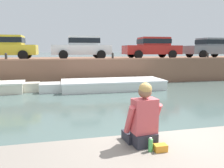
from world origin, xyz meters
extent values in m
plane|color=#4C605B|center=(0.00, 5.21, 0.00)|extent=(400.00, 400.00, 0.00)
cube|color=brown|center=(0.00, 13.42, 0.81)|extent=(60.00, 6.00, 1.62)
cube|color=#9F6C52|center=(0.00, 10.54, 1.66)|extent=(60.00, 0.24, 0.08)
cube|color=silver|center=(-3.47, 8.99, 0.24)|extent=(0.89, 0.83, 0.48)
cube|color=white|center=(0.98, 8.65, 0.24)|extent=(5.74, 2.14, 0.47)
cube|color=white|center=(-2.46, 8.67, 0.24)|extent=(1.15, 1.17, 0.47)
cube|color=white|center=(0.98, 8.65, 0.51)|extent=(5.80, 2.20, 0.08)
cube|color=brown|center=(1.41, 8.65, 0.41)|extent=(0.25, 1.90, 0.06)
cube|color=yellow|center=(-5.43, 12.02, 2.24)|extent=(4.05, 1.79, 0.64)
cube|color=yellow|center=(-5.27, 12.02, 2.86)|extent=(2.03, 1.57, 0.60)
cube|color=black|center=(-5.27, 12.02, 2.86)|extent=(2.11, 1.60, 0.33)
cylinder|color=black|center=(-4.17, 11.12, 1.92)|extent=(0.60, 0.18, 0.60)
cylinder|color=black|center=(-4.18, 12.93, 1.92)|extent=(0.60, 0.18, 0.60)
cube|color=white|center=(-0.49, 12.02, 2.24)|extent=(4.02, 1.74, 0.64)
cube|color=white|center=(-0.33, 12.02, 2.86)|extent=(2.02, 1.52, 0.60)
cube|color=black|center=(-0.33, 12.02, 2.86)|extent=(2.10, 1.55, 0.33)
cylinder|color=black|center=(-1.73, 11.14, 1.92)|extent=(0.60, 0.18, 0.60)
cylinder|color=black|center=(-1.74, 12.89, 1.92)|extent=(0.60, 0.18, 0.60)
cylinder|color=black|center=(0.76, 11.15, 1.92)|extent=(0.60, 0.18, 0.60)
cylinder|color=black|center=(0.75, 12.91, 1.92)|extent=(0.60, 0.18, 0.60)
cube|color=#B2231E|center=(4.71, 12.02, 2.24)|extent=(4.19, 1.90, 0.64)
cube|color=#B2231E|center=(4.88, 12.02, 2.86)|extent=(2.12, 1.62, 0.60)
cube|color=black|center=(4.88, 12.02, 2.86)|extent=(2.20, 1.66, 0.33)
cylinder|color=black|center=(3.40, 11.16, 1.92)|extent=(0.61, 0.20, 0.60)
cylinder|color=black|center=(3.46, 12.97, 1.92)|extent=(0.61, 0.20, 0.60)
cylinder|color=black|center=(5.97, 11.08, 1.92)|extent=(0.61, 0.20, 0.60)
cylinder|color=black|center=(6.02, 12.89, 1.92)|extent=(0.61, 0.20, 0.60)
cube|color=slate|center=(9.69, 12.02, 2.24)|extent=(3.97, 1.78, 0.64)
cube|color=slate|center=(9.84, 12.03, 2.86)|extent=(2.00, 1.53, 0.60)
cube|color=black|center=(9.84, 12.03, 2.86)|extent=(2.08, 1.56, 0.33)
cylinder|color=black|center=(8.49, 11.13, 1.92)|extent=(0.60, 0.19, 0.60)
cylinder|color=black|center=(8.45, 12.85, 1.92)|extent=(0.60, 0.19, 0.60)
cylinder|color=black|center=(10.88, 12.91, 1.92)|extent=(0.60, 0.19, 0.60)
cylinder|color=#2D2B28|center=(-5.05, 10.67, 1.80)|extent=(0.14, 0.14, 0.35)
sphere|color=#2D2B28|center=(-5.05, 10.67, 1.99)|extent=(0.15, 0.15, 0.15)
cylinder|color=#2D2B28|center=(1.44, 10.67, 1.80)|extent=(0.14, 0.14, 0.35)
sphere|color=#2D2B28|center=(1.44, 10.67, 1.99)|extent=(0.15, 0.15, 0.15)
cylinder|color=#2D2B28|center=(8.57, 10.67, 1.80)|extent=(0.14, 0.14, 0.35)
sphere|color=#2D2B28|center=(8.57, 10.67, 1.99)|extent=(0.15, 0.15, 0.15)
cube|color=#282833|center=(-0.67, -0.45, 0.91)|extent=(0.37, 0.31, 0.20)
cube|color=#282833|center=(-0.69, -0.23, 0.88)|extent=(0.47, 0.36, 0.14)
cube|color=#C64C51|center=(-0.67, -0.45, 1.27)|extent=(0.38, 0.26, 0.52)
cylinder|color=#C64C51|center=(-0.45, -0.38, 1.22)|extent=(0.12, 0.29, 0.47)
cylinder|color=#C64C51|center=(-0.89, -0.42, 1.22)|extent=(0.12, 0.29, 0.47)
sphere|color=brown|center=(-0.67, -0.45, 1.64)|extent=(0.20, 0.20, 0.20)
sphere|color=tan|center=(-0.66, -0.46, 1.68)|extent=(0.19, 0.19, 0.19)
cylinder|color=#4CB259|center=(-0.65, -0.66, 0.90)|extent=(0.06, 0.06, 0.18)
cylinder|color=white|center=(-0.65, -0.66, 1.00)|extent=(0.04, 0.04, 0.02)
cube|color=orange|center=(-0.51, -0.69, 0.86)|extent=(0.18, 0.12, 0.10)
camera|label=1|loc=(-1.84, -3.39, 2.24)|focal=35.00mm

